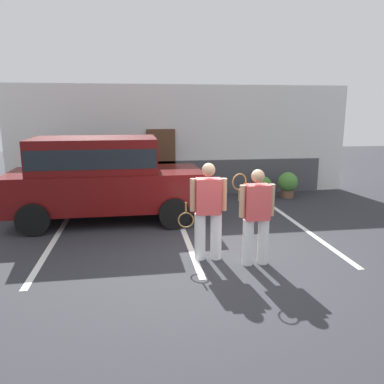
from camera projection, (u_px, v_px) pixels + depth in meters
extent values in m
plane|color=#2D2D33|center=(222.00, 262.00, 7.00)|extent=(40.00, 40.00, 0.00)
cube|color=silver|center=(53.00, 242.00, 7.99)|extent=(0.12, 4.40, 0.01)
cube|color=silver|center=(186.00, 236.00, 8.38)|extent=(0.12, 4.40, 0.01)
cube|color=silver|center=(306.00, 230.00, 8.77)|extent=(0.12, 4.40, 0.01)
cube|color=white|center=(183.00, 140.00, 12.29)|extent=(10.83, 0.30, 3.46)
cube|color=#4C4C51|center=(184.00, 178.00, 12.35)|extent=(9.10, 0.10, 1.10)
cube|color=brown|center=(161.00, 163.00, 12.12)|extent=(0.90, 0.06, 2.10)
cube|color=#590C0C|center=(107.00, 189.00, 9.44)|extent=(4.63, 1.96, 0.90)
cube|color=#590C0C|center=(95.00, 154.00, 9.22)|extent=(2.92, 1.80, 0.80)
cube|color=black|center=(95.00, 155.00, 9.23)|extent=(2.87, 1.82, 0.44)
cylinder|color=black|center=(167.00, 195.00, 10.69)|extent=(0.72, 0.27, 0.72)
cylinder|color=black|center=(174.00, 213.00, 8.86)|extent=(0.72, 0.27, 0.72)
cylinder|color=black|center=(50.00, 200.00, 10.21)|extent=(0.72, 0.27, 0.72)
cylinder|color=black|center=(33.00, 219.00, 8.38)|extent=(0.72, 0.27, 0.72)
cylinder|color=white|center=(216.00, 236.00, 7.05)|extent=(0.20, 0.20, 0.87)
cylinder|color=white|center=(200.00, 237.00, 7.03)|extent=(0.20, 0.20, 0.87)
cube|color=#E04C4C|center=(208.00, 196.00, 6.88)|extent=(0.47, 0.31, 0.65)
sphere|color=tan|center=(209.00, 170.00, 6.78)|extent=(0.24, 0.24, 0.24)
cylinder|color=tan|center=(224.00, 194.00, 6.89)|extent=(0.11, 0.11, 0.59)
cylinder|color=tan|center=(193.00, 195.00, 6.86)|extent=(0.11, 0.11, 0.59)
torus|color=olive|center=(186.00, 220.00, 7.00)|extent=(0.37, 0.06, 0.37)
cylinder|color=olive|center=(186.00, 208.00, 6.95)|extent=(0.03, 0.03, 0.20)
cylinder|color=white|center=(263.00, 241.00, 6.84)|extent=(0.19, 0.19, 0.83)
cylinder|color=white|center=(248.00, 242.00, 6.79)|extent=(0.19, 0.19, 0.83)
cube|color=#E04C4C|center=(257.00, 202.00, 6.66)|extent=(0.43, 0.28, 0.62)
sphere|color=tan|center=(258.00, 176.00, 6.56)|extent=(0.23, 0.23, 0.23)
cylinder|color=tan|center=(271.00, 200.00, 6.70)|extent=(0.11, 0.11, 0.56)
cylinder|color=tan|center=(242.00, 201.00, 6.61)|extent=(0.11, 0.11, 0.56)
torus|color=olive|center=(239.00, 182.00, 6.58)|extent=(0.29, 0.12, 0.29)
cylinder|color=olive|center=(239.00, 195.00, 6.63)|extent=(0.03, 0.03, 0.20)
cylinder|color=gray|center=(263.00, 195.00, 11.99)|extent=(0.33, 0.33, 0.20)
sphere|color=#4C8C38|center=(263.00, 185.00, 11.92)|extent=(0.51, 0.51, 0.51)
cylinder|color=brown|center=(287.00, 194.00, 12.02)|extent=(0.39, 0.39, 0.24)
sphere|color=#4C8C38|center=(288.00, 182.00, 11.94)|extent=(0.61, 0.61, 0.61)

